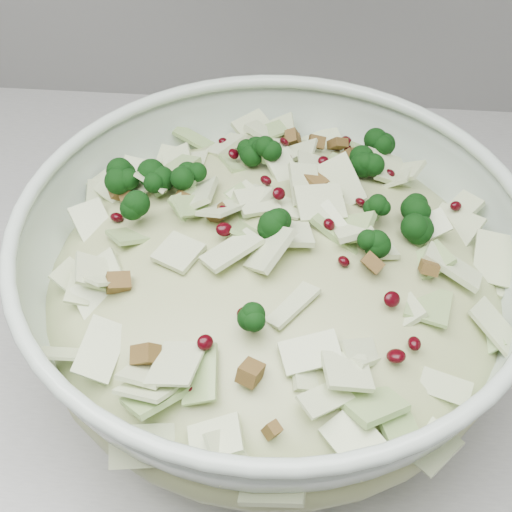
{
  "coord_description": "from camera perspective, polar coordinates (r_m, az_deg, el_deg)",
  "views": [
    {
      "loc": [
        -0.26,
        1.24,
        1.4
      ],
      "look_at": [
        -0.29,
        1.61,
        1.01
      ],
      "focal_mm": 50.0,
      "sensor_mm": 36.0,
      "label": 1
    }
  ],
  "objects": [
    {
      "name": "counter",
      "position": [
        1.09,
        16.89,
        -17.9
      ],
      "size": [
        3.6,
        0.6,
        0.9
      ],
      "primitive_type": "cube",
      "color": "#ADADA9",
      "rests_on": "floor"
    },
    {
      "name": "mixing_bowl",
      "position": [
        0.55,
        1.36,
        -2.66
      ],
      "size": [
        0.42,
        0.42,
        0.15
      ],
      "rotation": [
        0.0,
        0.0,
        0.1
      ],
      "color": "silver",
      "rests_on": "counter"
    },
    {
      "name": "salad",
      "position": [
        0.54,
        1.4,
        -0.93
      ],
      "size": [
        0.47,
        0.47,
        0.15
      ],
      "rotation": [
        0.0,
        0.0,
        0.46
      ],
      "color": "#B3B67C",
      "rests_on": "mixing_bowl"
    }
  ]
}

